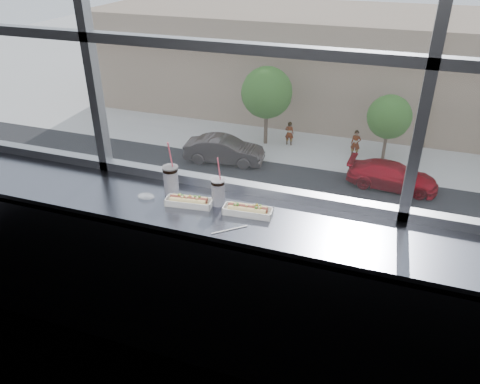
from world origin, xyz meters
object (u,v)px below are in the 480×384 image
(soda_cup_left, at_px, (171,179))
(car_far_b, at_px, (393,172))
(loose_straw, at_px, (229,230))
(wrapper, at_px, (146,196))
(car_near_b, at_px, (232,216))
(car_far_a, at_px, (224,146))
(pedestrian_a, at_px, (289,131))
(hotdog_tray_left, at_px, (189,201))
(car_near_c, at_px, (395,249))
(tree_left, at_px, (267,93))
(soda_cup_right, at_px, (218,191))
(hotdog_tray_right, at_px, (248,210))
(tree_center, at_px, (389,117))
(car_near_a, at_px, (68,188))
(pedestrian_b, at_px, (356,141))

(soda_cup_left, bearing_deg, car_far_b, 86.20)
(loose_straw, distance_m, wrapper, 0.64)
(soda_cup_left, height_order, loose_straw, soda_cup_left)
(car_near_b, height_order, car_far_b, car_near_b)
(car_far_a, height_order, pedestrian_a, car_far_a)
(hotdog_tray_left, height_order, car_near_c, hotdog_tray_left)
(soda_cup_left, relative_size, tree_left, 0.07)
(soda_cup_right, distance_m, tree_left, 30.45)
(car_far_a, bearing_deg, hotdog_tray_right, -164.70)
(car_near_b, distance_m, car_far_b, 10.80)
(hotdog_tray_left, xyz_separation_m, hotdog_tray_right, (0.37, 0.02, 0.00))
(soda_cup_right, distance_m, car_far_b, 26.67)
(hotdog_tray_left, bearing_deg, soda_cup_left, 143.12)
(soda_cup_left, xyz_separation_m, pedestrian_a, (-5.82, 28.51, -11.11))
(hotdog_tray_left, relative_size, loose_straw, 1.38)
(hotdog_tray_left, relative_size, tree_left, 0.05)
(hotdog_tray_left, bearing_deg, car_near_c, 75.56)
(hotdog_tray_right, height_order, wrapper, hotdog_tray_right)
(tree_left, bearing_deg, soda_cup_left, -75.10)
(hotdog_tray_left, bearing_deg, loose_straw, -35.54)
(hotdog_tray_left, xyz_separation_m, tree_center, (0.66, 28.28, -9.07))
(car_near_c, bearing_deg, car_far_b, 4.58)
(hotdog_tray_left, distance_m, car_near_a, 25.20)
(wrapper, relative_size, tree_center, 0.02)
(soda_cup_right, height_order, pedestrian_b, soda_cup_right)
(hotdog_tray_right, height_order, tree_left, hotdog_tray_right)
(pedestrian_b, bearing_deg, soda_cup_right, -87.16)
(car_far_a, distance_m, car_near_b, 8.74)
(car_near_a, height_order, tree_left, tree_left)
(wrapper, distance_m, tree_left, 30.39)
(car_far_a, height_order, pedestrian_b, car_far_a)
(car_near_a, height_order, pedestrian_a, pedestrian_a)
(soda_cup_left, height_order, car_near_a, soda_cup_left)
(soda_cup_left, height_order, tree_center, soda_cup_left)
(car_far_a, distance_m, tree_left, 5.06)
(soda_cup_left, relative_size, pedestrian_a, 0.17)
(tree_left, bearing_deg, pedestrian_a, 10.66)
(hotdog_tray_left, distance_m, soda_cup_right, 0.19)
(tree_left, bearing_deg, hotdog_tray_right, -74.13)
(car_far_a, height_order, car_near_a, car_far_a)
(car_near_b, distance_m, tree_left, 12.42)
(tree_left, bearing_deg, pedestrian_b, -0.77)
(car_near_c, relative_size, tree_left, 1.07)
(hotdog_tray_left, xyz_separation_m, tree_left, (-7.66, 28.28, -8.31))
(soda_cup_right, relative_size, car_near_c, 0.05)
(car_near_a, bearing_deg, pedestrian_a, -33.99)
(car_near_c, bearing_deg, pedestrian_b, 15.78)
(tree_left, bearing_deg, hotdog_tray_left, -74.84)
(tree_left, bearing_deg, car_near_a, -123.76)
(soda_cup_left, relative_size, tree_center, 0.08)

